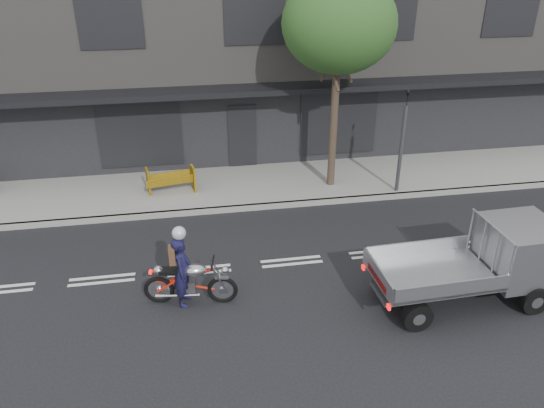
{
  "coord_description": "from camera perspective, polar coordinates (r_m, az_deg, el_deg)",
  "views": [
    {
      "loc": [
        -2.49,
        -11.39,
        7.65
      ],
      "look_at": [
        -0.43,
        0.5,
        1.48
      ],
      "focal_mm": 35.0,
      "sensor_mm": 36.0,
      "label": 1
    }
  ],
  "objects": [
    {
      "name": "sidewalk",
      "position": [
        17.96,
        -0.93,
        2.12
      ],
      "size": [
        32.0,
        3.2,
        0.15
      ],
      "primitive_type": "cube",
      "color": "gray",
      "rests_on": "ground"
    },
    {
      "name": "ground",
      "position": [
        13.95,
        2.12,
        -6.22
      ],
      "size": [
        80.0,
        80.0,
        0.0
      ],
      "primitive_type": "plane",
      "color": "black",
      "rests_on": "ground"
    },
    {
      "name": "building_main",
      "position": [
        23.12,
        -3.69,
        17.94
      ],
      "size": [
        26.0,
        10.0,
        8.0
      ],
      "primitive_type": "cube",
      "color": "slate",
      "rests_on": "ground"
    },
    {
      "name": "traffic_light_pole",
      "position": [
        17.27,
        13.74,
        5.95
      ],
      "size": [
        0.12,
        0.12,
        3.5
      ],
      "color": "#2D2D30",
      "rests_on": "ground"
    },
    {
      "name": "motorcycle",
      "position": [
        12.36,
        -8.8,
        -8.22
      ],
      "size": [
        2.16,
        0.64,
        1.12
      ],
      "rotation": [
        0.0,
        0.0,
        -0.17
      ],
      "color": "black",
      "rests_on": "ground"
    },
    {
      "name": "flatbed_ute",
      "position": [
        13.26,
        23.67,
        -5.04
      ],
      "size": [
        4.25,
        1.87,
        1.95
      ],
      "rotation": [
        0.0,
        0.0,
        0.03
      ],
      "color": "black",
      "rests_on": "ground"
    },
    {
      "name": "kerb",
      "position": [
        16.54,
        -0.06,
        -0.19
      ],
      "size": [
        32.0,
        0.2,
        0.15
      ],
      "primitive_type": "cube",
      "color": "gray",
      "rests_on": "ground"
    },
    {
      "name": "rider",
      "position": [
        12.21,
        -9.61,
        -7.17
      ],
      "size": [
        0.51,
        0.69,
        1.72
      ],
      "primitive_type": "imported",
      "rotation": [
        0.0,
        0.0,
        1.4
      ],
      "color": "#151336",
      "rests_on": "ground"
    },
    {
      "name": "construction_barrier",
      "position": [
        17.22,
        -10.82,
        2.32
      ],
      "size": [
        1.63,
        0.89,
        0.86
      ],
      "primitive_type": null,
      "rotation": [
        0.0,
        0.0,
        0.18
      ],
      "color": "yellow",
      "rests_on": "sidewalk"
    },
    {
      "name": "street_tree",
      "position": [
        16.45,
        7.23,
        18.58
      ],
      "size": [
        3.4,
        3.4,
        6.74
      ],
      "color": "#382B21",
      "rests_on": "ground"
    }
  ]
}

